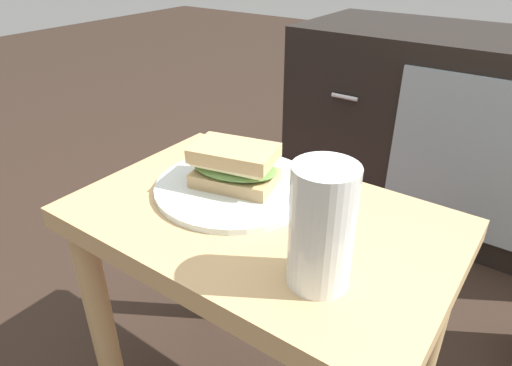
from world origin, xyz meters
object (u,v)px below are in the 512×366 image
Objects in this scene: tv_cabinet at (452,130)px; beer_glass at (322,229)px; sandwich_front at (235,166)px; plate at (235,187)px.

beer_glass is at bearing -85.48° from tv_cabinet.
plate is at bearing 0.00° from sandwich_front.
tv_cabinet is 3.72× the size of plate.
sandwich_front reaches higher than plate.
plate is at bearing 151.81° from beer_glass.
tv_cabinet reaches higher than sandwich_front.
tv_cabinet is 6.30× the size of beer_glass.
sandwich_front is at bearing 151.81° from beer_glass.
plate is 0.04m from sandwich_front.
plate is 1.69× the size of beer_glass.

